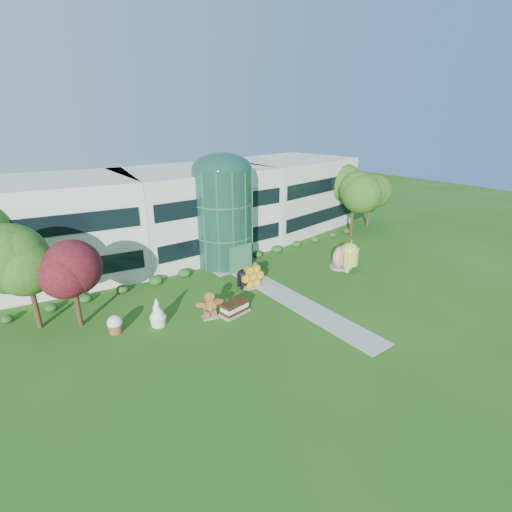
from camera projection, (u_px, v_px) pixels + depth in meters
ground at (302, 305)px, 30.75m from camera, size 140.00×140.00×0.00m
building at (196, 209)px, 42.65m from camera, size 46.00×15.00×9.30m
atrium at (224, 218)px, 38.05m from camera, size 6.00×6.00×9.80m
walkway at (286, 296)px, 32.25m from camera, size 2.40×20.00×0.04m
tree_red at (74, 289)px, 26.70m from camera, size 4.00×4.00×6.00m
trees_backdrop at (219, 222)px, 39.05m from camera, size 52.00×8.00×8.40m
android_green at (349, 255)px, 37.11m from camera, size 3.58×3.09×3.42m
android_black at (243, 277)px, 33.49m from camera, size 2.21×1.87×2.12m
donut at (339, 257)px, 37.88m from camera, size 2.52×1.64×2.42m
gingerbread at (210, 305)px, 28.47m from camera, size 2.57×1.52×2.23m
ice_cream_sandwich at (234, 308)px, 29.20m from camera, size 2.55×1.58×1.06m
honeycomb at (252, 277)px, 33.60m from camera, size 2.53×0.96×1.97m
froyo at (157, 312)px, 27.38m from camera, size 1.47×1.47×2.21m
cupcake at (115, 324)px, 26.61m from camera, size 1.20×1.20×1.36m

